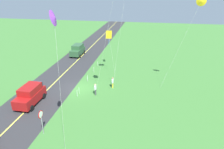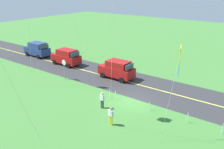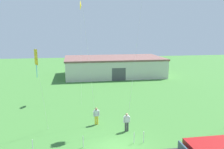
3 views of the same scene
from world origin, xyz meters
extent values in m
cube|color=#3D7533|center=(0.00, 0.00, -0.05)|extent=(120.00, 120.00, 0.10)
cube|color=#2D2D30|center=(0.00, -4.00, 0.00)|extent=(120.00, 7.00, 0.00)
cube|color=#E5E04C|center=(0.00, -4.00, 0.01)|extent=(120.00, 0.16, 0.00)
cube|color=maroon|center=(4.84, -4.24, 0.89)|extent=(4.40, 1.90, 1.10)
cube|color=maroon|center=(4.59, -4.24, 1.84)|extent=(2.73, 1.75, 0.80)
cube|color=#334756|center=(5.67, -4.24, 1.84)|extent=(0.10, 1.62, 0.64)
cube|color=#334756|center=(2.97, -4.24, 1.84)|extent=(0.10, 1.62, 0.60)
cylinder|color=black|center=(6.27, -3.29, 0.34)|extent=(0.68, 0.22, 0.68)
cylinder|color=black|center=(6.27, -5.19, 0.34)|extent=(0.68, 0.22, 0.68)
cylinder|color=black|center=(3.41, -3.29, 0.34)|extent=(0.68, 0.22, 0.68)
cylinder|color=black|center=(3.41, -5.19, 0.34)|extent=(0.68, 0.22, 0.68)
cube|color=navy|center=(20.76, -4.68, 0.89)|extent=(4.40, 1.90, 1.10)
cube|color=navy|center=(20.51, -4.68, 1.84)|extent=(2.73, 1.75, 0.80)
cube|color=#334756|center=(21.60, -4.68, 1.84)|extent=(0.10, 1.62, 0.64)
cube|color=#334756|center=(18.89, -4.68, 1.84)|extent=(0.10, 1.62, 0.60)
cylinder|color=black|center=(22.19, -3.73, 0.34)|extent=(0.68, 0.22, 0.68)
cylinder|color=black|center=(22.19, -5.63, 0.34)|extent=(0.68, 0.22, 0.68)
cylinder|color=black|center=(19.33, -3.73, 0.34)|extent=(0.68, 0.22, 0.68)
cylinder|color=black|center=(19.33, -5.63, 0.34)|extent=(0.68, 0.22, 0.68)
cube|color=maroon|center=(13.81, -4.37, 0.89)|extent=(4.40, 1.90, 1.10)
cube|color=maroon|center=(13.56, -4.37, 1.84)|extent=(2.73, 1.75, 0.80)
cube|color=#334756|center=(14.65, -4.37, 1.84)|extent=(0.10, 1.62, 0.64)
cube|color=#334756|center=(11.94, -4.37, 1.84)|extent=(0.10, 1.62, 0.60)
cylinder|color=black|center=(15.24, -3.42, 0.34)|extent=(0.68, 0.22, 0.68)
cylinder|color=black|center=(15.24, -5.32, 0.34)|extent=(0.68, 0.22, 0.68)
cylinder|color=black|center=(12.38, -3.42, 0.34)|extent=(0.68, 0.22, 0.68)
cylinder|color=black|center=(12.38, -5.32, 0.34)|extent=(0.68, 0.22, 0.68)
cylinder|color=gray|center=(9.57, -0.10, 1.05)|extent=(0.08, 0.08, 2.10)
cylinder|color=red|center=(9.57, -0.10, 2.18)|extent=(0.76, 0.04, 0.76)
cylinder|color=white|center=(9.57, -0.07, 2.18)|extent=(0.62, 0.01, 0.62)
cylinder|color=#3F3F47|center=(1.25, 2.93, 0.41)|extent=(0.16, 0.16, 0.82)
cylinder|color=#3F3F47|center=(1.43, 2.93, 0.41)|extent=(0.16, 0.16, 0.82)
cube|color=silver|center=(1.34, 2.93, 1.10)|extent=(0.36, 0.22, 0.56)
cylinder|color=silver|center=(1.10, 2.93, 1.05)|extent=(0.10, 0.10, 0.52)
cylinder|color=silver|center=(1.58, 2.93, 1.05)|extent=(0.10, 0.10, 0.52)
sphere|color=#D8AD84|center=(1.34, 2.93, 1.49)|extent=(0.22, 0.22, 0.22)
cylinder|color=yellow|center=(-1.14, 4.79, 0.41)|extent=(0.16, 0.16, 0.82)
cylinder|color=yellow|center=(-0.96, 4.79, 0.41)|extent=(0.16, 0.16, 0.82)
cube|color=silver|center=(-1.05, 4.79, 1.10)|extent=(0.36, 0.22, 0.56)
cylinder|color=silver|center=(-1.29, 4.79, 1.05)|extent=(0.10, 0.10, 0.52)
cylinder|color=silver|center=(-0.81, 4.79, 1.05)|extent=(0.10, 0.10, 0.52)
sphere|color=#9E704C|center=(-1.05, 4.79, 1.49)|extent=(0.22, 0.22, 0.22)
cylinder|color=silver|center=(2.46, 4.45, 6.69)|extent=(2.25, 3.06, 13.38)
cylinder|color=silver|center=(-1.81, 5.66, 8.08)|extent=(1.54, 1.78, 16.15)
cylinder|color=silver|center=(-2.02, 13.12, 5.77)|extent=(0.38, 3.49, 11.55)
cylinder|color=silver|center=(-5.56, 3.90, 3.22)|extent=(0.51, 1.15, 6.45)
cube|color=yellow|center=(-5.81, 3.34, 6.45)|extent=(0.39, 0.92, 1.25)
cylinder|color=#2D8CE5|center=(-5.81, 3.34, 5.55)|extent=(0.04, 0.04, 1.40)
cylinder|color=silver|center=(11.30, 3.00, 5.56)|extent=(1.01, 0.15, 11.12)
cylinder|color=silver|center=(-8.76, 0.70, 0.45)|extent=(0.05, 0.05, 0.90)
cylinder|color=silver|center=(-6.00, 0.70, 0.45)|extent=(0.05, 0.05, 0.90)
cylinder|color=silver|center=(-2.44, 0.70, 0.45)|extent=(0.05, 0.05, 0.90)
cylinder|color=silver|center=(1.40, 0.70, 0.45)|extent=(0.05, 0.05, 0.90)
cylinder|color=silver|center=(2.16, 0.70, 0.45)|extent=(0.05, 0.05, 0.90)
camera|label=1|loc=(23.52, 9.19, 12.96)|focal=31.91mm
camera|label=2|loc=(-11.63, 18.92, 10.96)|focal=39.49mm
camera|label=3|loc=(-2.96, -15.20, 8.43)|focal=37.22mm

